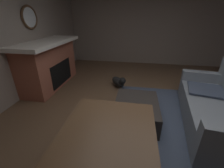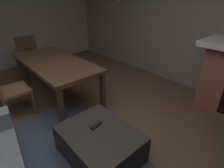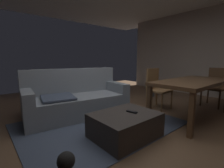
% 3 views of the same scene
% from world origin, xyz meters
% --- Properties ---
extents(floor, '(8.94, 8.94, 0.00)m').
position_xyz_m(floor, '(0.00, 0.00, 0.00)').
color(floor, brown).
extents(wall_right_window_side, '(0.12, 5.90, 2.68)m').
position_xyz_m(wall_right_window_side, '(3.73, 0.00, 1.34)').
color(wall_right_window_side, '#B2A59B').
rests_on(wall_right_window_side, ground).
extents(area_rug, '(2.60, 2.00, 0.01)m').
position_xyz_m(area_rug, '(-0.15, 0.45, 0.01)').
color(area_rug, '#3D475B').
rests_on(area_rug, ground).
extents(couch, '(2.08, 1.14, 0.94)m').
position_xyz_m(couch, '(-0.24, 1.15, 0.33)').
color(couch, slate).
rests_on(couch, ground).
extents(ottoman_coffee_table, '(0.92, 0.72, 0.36)m').
position_xyz_m(ottoman_coffee_table, '(-0.15, -0.18, 0.18)').
color(ottoman_coffee_table, '#2D2826').
rests_on(ottoman_coffee_table, ground).
extents(tv_remote, '(0.08, 0.17, 0.02)m').
position_xyz_m(tv_remote, '(-0.05, -0.21, 0.37)').
color(tv_remote, black).
rests_on(tv_remote, ottoman_coffee_table).
extents(dining_table, '(1.83, 0.85, 0.74)m').
position_xyz_m(dining_table, '(1.42, -0.44, 0.66)').
color(dining_table, '#513823').
rests_on(dining_table, ground).
extents(dining_chair_north, '(0.44, 0.44, 0.93)m').
position_xyz_m(dining_chair_north, '(1.41, 0.38, 0.52)').
color(dining_chair_north, brown).
rests_on(dining_chair_north, ground).
extents(dining_chair_east, '(0.46, 0.46, 0.93)m').
position_xyz_m(dining_chair_east, '(2.72, -0.44, 0.52)').
color(dining_chair_east, '#513823').
rests_on(dining_chair_east, ground).
extents(potted_plant, '(0.34, 0.34, 0.52)m').
position_xyz_m(potted_plant, '(2.31, 1.17, 0.29)').
color(potted_plant, '#474C51').
rests_on(potted_plant, ground).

